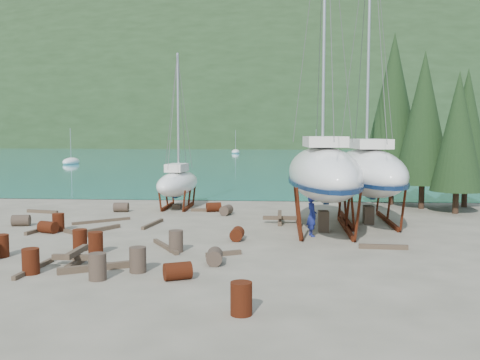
# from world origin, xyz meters

# --- Properties ---
(ground) EXTENTS (600.00, 600.00, 0.00)m
(ground) POSITION_xyz_m (0.00, 0.00, 0.00)
(ground) COLOR #615D4D
(ground) RESTS_ON ground
(bay_water) EXTENTS (700.00, 700.00, 0.00)m
(bay_water) POSITION_xyz_m (0.00, 315.00, 0.01)
(bay_water) COLOR #1B6F87
(bay_water) RESTS_ON ground
(far_hill) EXTENTS (800.00, 360.00, 110.00)m
(far_hill) POSITION_xyz_m (0.00, 320.00, 0.00)
(far_hill) COLOR #1E3018
(far_hill) RESTS_ON ground
(far_house_left) EXTENTS (6.60, 5.60, 5.60)m
(far_house_left) POSITION_xyz_m (-60.00, 190.00, 2.92)
(far_house_left) COLOR beige
(far_house_left) RESTS_ON ground
(far_house_center) EXTENTS (6.60, 5.60, 5.60)m
(far_house_center) POSITION_xyz_m (-20.00, 190.00, 2.92)
(far_house_center) COLOR beige
(far_house_center) RESTS_ON ground
(far_house_right) EXTENTS (6.60, 5.60, 5.60)m
(far_house_right) POSITION_xyz_m (30.00, 190.00, 2.92)
(far_house_right) COLOR beige
(far_house_right) RESTS_ON ground
(cypress_near_right) EXTENTS (3.60, 3.60, 10.00)m
(cypress_near_right) POSITION_xyz_m (12.50, 12.00, 5.79)
(cypress_near_right) COLOR black
(cypress_near_right) RESTS_ON ground
(cypress_mid_right) EXTENTS (3.06, 3.06, 8.50)m
(cypress_mid_right) POSITION_xyz_m (14.00, 10.00, 4.92)
(cypress_mid_right) COLOR black
(cypress_mid_right) RESTS_ON ground
(cypress_back_left) EXTENTS (4.14, 4.14, 11.50)m
(cypress_back_left) POSITION_xyz_m (11.00, 14.00, 6.66)
(cypress_back_left) COLOR black
(cypress_back_left) RESTS_ON ground
(cypress_far_right) EXTENTS (3.24, 3.24, 9.00)m
(cypress_far_right) POSITION_xyz_m (15.50, 13.00, 5.21)
(cypress_far_right) COLOR black
(cypress_far_right) RESTS_ON ground
(moored_boat_left) EXTENTS (2.00, 5.00, 6.05)m
(moored_boat_left) POSITION_xyz_m (-30.00, 60.00, 0.39)
(moored_boat_left) COLOR white
(moored_boat_left) RESTS_ON ground
(moored_boat_mid) EXTENTS (2.00, 5.00, 6.05)m
(moored_boat_mid) POSITION_xyz_m (10.00, 80.00, 0.39)
(moored_boat_mid) COLOR white
(moored_boat_mid) RESTS_ON ground
(moored_boat_far) EXTENTS (2.00, 5.00, 6.05)m
(moored_boat_far) POSITION_xyz_m (-8.00, 110.00, 0.39)
(moored_boat_far) COLOR white
(moored_boat_far) RESTS_ON ground
(large_sailboat_near) EXTENTS (3.85, 11.46, 17.83)m
(large_sailboat_near) POSITION_xyz_m (5.63, 3.92, 2.87)
(large_sailboat_near) COLOR white
(large_sailboat_near) RESTS_ON ground
(large_sailboat_far) EXTENTS (3.80, 10.92, 17.00)m
(large_sailboat_far) POSITION_xyz_m (8.19, 6.34, 2.78)
(large_sailboat_far) COLOR white
(large_sailboat_far) RESTS_ON ground
(small_sailboat_shore) EXTENTS (2.61, 6.36, 9.91)m
(small_sailboat_shore) POSITION_xyz_m (-3.09, 11.00, 1.64)
(small_sailboat_shore) COLOR white
(small_sailboat_shore) RESTS_ON ground
(worker) EXTENTS (0.63, 0.81, 1.95)m
(worker) POSITION_xyz_m (4.99, 2.10, 0.98)
(worker) COLOR navy
(worker) RESTS_ON ground
(drum_1) EXTENTS (0.65, 0.92, 0.58)m
(drum_1) POSITION_xyz_m (1.15, -3.66, 0.29)
(drum_1) COLOR #2D2823
(drum_1) RESTS_ON ground
(drum_2) EXTENTS (1.03, 0.85, 0.58)m
(drum_2) POSITION_xyz_m (-7.63, 1.88, 0.29)
(drum_2) COLOR #5E2110
(drum_2) RESTS_ON ground
(drum_3) EXTENTS (0.58, 0.58, 0.88)m
(drum_3) POSITION_xyz_m (-4.92, -5.48, 0.44)
(drum_3) COLOR #5E2110
(drum_3) RESTS_ON ground
(drum_4) EXTENTS (1.01, 0.82, 0.58)m
(drum_4) POSITION_xyz_m (-0.59, 9.59, 0.29)
(drum_4) COLOR #5E2110
(drum_4) RESTS_ON ground
(drum_5) EXTENTS (0.58, 0.58, 0.88)m
(drum_5) POSITION_xyz_m (-0.67, -1.71, 0.44)
(drum_5) COLOR #2D2823
(drum_5) RESTS_ON ground
(drum_6) EXTENTS (0.62, 0.91, 0.58)m
(drum_6) POSITION_xyz_m (1.60, 0.85, 0.29)
(drum_6) COLOR #5E2110
(drum_6) RESTS_ON ground
(drum_7) EXTENTS (0.58, 0.58, 0.88)m
(drum_7) POSITION_xyz_m (2.55, -9.05, 0.44)
(drum_7) COLOR #5E2110
(drum_7) RESTS_ON ground
(drum_8) EXTENTS (0.58, 0.58, 0.88)m
(drum_8) POSITION_xyz_m (-7.36, 2.44, 0.44)
(drum_8) COLOR #5E2110
(drum_8) RESTS_ON ground
(drum_9) EXTENTS (0.91, 0.63, 0.58)m
(drum_9) POSITION_xyz_m (-6.24, 9.08, 0.29)
(drum_9) COLOR #2D2823
(drum_9) RESTS_ON ground
(drum_10) EXTENTS (0.58, 0.58, 0.88)m
(drum_10) POSITION_xyz_m (-4.64, -1.77, 0.44)
(drum_10) COLOR #5E2110
(drum_10) RESTS_ON ground
(drum_11) EXTENTS (0.78, 1.00, 0.58)m
(drum_11) POSITION_xyz_m (0.33, 8.33, 0.29)
(drum_11) COLOR #2D2823
(drum_11) RESTS_ON ground
(drum_12) EXTENTS (1.04, 0.90, 0.58)m
(drum_12) POSITION_xyz_m (0.21, -5.81, 0.29)
(drum_12) COLOR #5E2110
(drum_12) RESTS_ON ground
(drum_13) EXTENTS (0.58, 0.58, 0.88)m
(drum_13) POSITION_xyz_m (-7.24, -3.15, 0.44)
(drum_13) COLOR #5E2110
(drum_13) RESTS_ON ground
(drum_14) EXTENTS (0.58, 0.58, 0.88)m
(drum_14) POSITION_xyz_m (-3.78, -2.32, 0.44)
(drum_14) COLOR #5E2110
(drum_14) RESTS_ON ground
(drum_15) EXTENTS (0.97, 0.74, 0.58)m
(drum_15) POSITION_xyz_m (-9.92, 3.73, 0.29)
(drum_15) COLOR #2D2823
(drum_15) RESTS_ON ground
(drum_16) EXTENTS (0.58, 0.58, 0.88)m
(drum_16) POSITION_xyz_m (-2.40, -6.04, 0.44)
(drum_16) COLOR #2D2823
(drum_16) RESTS_ON ground
(drum_17) EXTENTS (0.58, 0.58, 0.88)m
(drum_17) POSITION_xyz_m (-1.35, -4.98, 0.44)
(drum_17) COLOR #2D2823
(drum_17) RESTS_ON ground
(timber_1) EXTENTS (2.00, 0.31, 0.19)m
(timber_1) POSITION_xyz_m (7.81, -0.50, 0.10)
(timber_1) COLOR brown
(timber_1) RESTS_ON ground
(timber_2) EXTENTS (2.12, 0.65, 0.19)m
(timber_2) POSITION_xyz_m (-10.85, 8.22, 0.09)
(timber_2) COLOR brown
(timber_2) RESTS_ON ground
(timber_3) EXTENTS (0.28, 2.69, 0.15)m
(timber_3) POSITION_xyz_m (-5.03, -5.03, 0.07)
(timber_3) COLOR brown
(timber_3) RESTS_ON ground
(timber_4) EXTENTS (1.65, 1.35, 0.17)m
(timber_4) POSITION_xyz_m (-6.15, 1.56, 0.09)
(timber_4) COLOR brown
(timber_4) RESTS_ON ground
(timber_5) EXTENTS (1.61, 2.54, 0.16)m
(timber_5) POSITION_xyz_m (-1.24, -1.09, 0.08)
(timber_5) COLOR brown
(timber_5) RESTS_ON ground
(timber_6) EXTENTS (1.62, 0.21, 0.19)m
(timber_6) POSITION_xyz_m (-1.18, 9.63, 0.10)
(timber_6) COLOR brown
(timber_6) RESTS_ON ground
(timber_7) EXTENTS (1.37, 0.84, 0.17)m
(timber_7) POSITION_xyz_m (1.33, -2.24, 0.09)
(timber_7) COLOR brown
(timber_7) RESTS_ON ground
(timber_8) EXTENTS (1.28, 2.06, 0.19)m
(timber_8) POSITION_xyz_m (-5.24, 2.66, 0.09)
(timber_8) COLOR brown
(timber_8) RESTS_ON ground
(timber_10) EXTENTS (0.52, 2.77, 0.16)m
(timber_10) POSITION_xyz_m (-3.13, 4.39, 0.08)
(timber_10) COLOR brown
(timber_10) RESTS_ON ground
(timber_12) EXTENTS (0.55, 2.12, 0.17)m
(timber_12) POSITION_xyz_m (-8.23, 2.22, 0.08)
(timber_12) COLOR brown
(timber_12) RESTS_ON ground
(timber_15) EXTENTS (2.57, 2.22, 0.15)m
(timber_15) POSITION_xyz_m (-6.12, 5.19, 0.07)
(timber_15) COLOR brown
(timber_15) RESTS_ON ground
(timber_16) EXTENTS (2.70, 1.67, 0.23)m
(timber_16) POSITION_xyz_m (-2.70, -4.80, 0.11)
(timber_16) COLOR brown
(timber_16) RESTS_ON ground
(timber_pile_fore) EXTENTS (1.80, 1.80, 0.60)m
(timber_pile_fore) POSITION_xyz_m (-3.82, -4.20, 0.30)
(timber_pile_fore) COLOR brown
(timber_pile_fore) RESTS_ON ground
(timber_pile_aft) EXTENTS (1.80, 1.80, 0.60)m
(timber_pile_aft) POSITION_xyz_m (3.49, 5.56, 0.30)
(timber_pile_aft) COLOR brown
(timber_pile_aft) RESTS_ON ground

